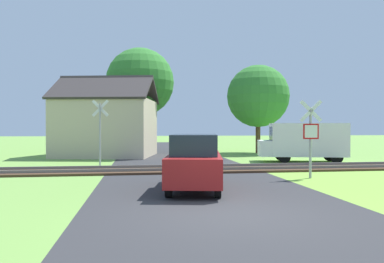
{
  "coord_description": "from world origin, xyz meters",
  "views": [
    {
      "loc": [
        -2.05,
        -8.38,
        2.0
      ],
      "look_at": [
        0.5,
        9.68,
        1.8
      ],
      "focal_mm": 35.0,
      "sensor_mm": 36.0,
      "label": 1
    }
  ],
  "objects_px": {
    "crossing_sign_far": "(100,128)",
    "tree_center": "(140,82)",
    "mail_truck": "(305,141)",
    "parked_car": "(195,162)",
    "house": "(107,126)",
    "tree_right": "(258,96)",
    "stop_sign_near": "(311,134)"
  },
  "relations": [
    {
      "from": "crossing_sign_far",
      "to": "parked_car",
      "type": "relative_size",
      "value": 0.81
    },
    {
      "from": "crossing_sign_far",
      "to": "tree_center",
      "type": "xyz_separation_m",
      "value": [
        2.06,
        10.61,
        3.64
      ]
    },
    {
      "from": "tree_center",
      "to": "parked_car",
      "type": "height_order",
      "value": "tree_center"
    },
    {
      "from": "house",
      "to": "tree_right",
      "type": "relative_size",
      "value": 1.1
    },
    {
      "from": "crossing_sign_far",
      "to": "house",
      "type": "height_order",
      "value": "house"
    },
    {
      "from": "tree_right",
      "to": "parked_car",
      "type": "xyz_separation_m",
      "value": [
        -7.38,
        -16.18,
        -3.52
      ]
    },
    {
      "from": "house",
      "to": "tree_right",
      "type": "xyz_separation_m",
      "value": [
        11.36,
        1.37,
        2.32
      ]
    },
    {
      "from": "stop_sign_near",
      "to": "house",
      "type": "relative_size",
      "value": 0.41
    },
    {
      "from": "tree_center",
      "to": "parked_car",
      "type": "xyz_separation_m",
      "value": [
        1.67,
        -18.4,
        -4.72
      ]
    },
    {
      "from": "crossing_sign_far",
      "to": "house",
      "type": "bearing_deg",
      "value": 102.77
    },
    {
      "from": "mail_truck",
      "to": "stop_sign_near",
      "type": "bearing_deg",
      "value": 170.54
    },
    {
      "from": "tree_center",
      "to": "tree_right",
      "type": "height_order",
      "value": "tree_center"
    },
    {
      "from": "house",
      "to": "parked_car",
      "type": "xyz_separation_m",
      "value": [
        3.98,
        -14.81,
        -1.2
      ]
    },
    {
      "from": "stop_sign_near",
      "to": "tree_right",
      "type": "height_order",
      "value": "tree_right"
    },
    {
      "from": "tree_center",
      "to": "stop_sign_near",
      "type": "bearing_deg",
      "value": -68.06
    },
    {
      "from": "mail_truck",
      "to": "parked_car",
      "type": "bearing_deg",
      "value": 151.95
    },
    {
      "from": "stop_sign_near",
      "to": "mail_truck",
      "type": "height_order",
      "value": "stop_sign_near"
    },
    {
      "from": "house",
      "to": "parked_car",
      "type": "relative_size",
      "value": 1.78
    },
    {
      "from": "tree_right",
      "to": "mail_truck",
      "type": "distance_m",
      "value": 8.11
    },
    {
      "from": "stop_sign_near",
      "to": "parked_car",
      "type": "bearing_deg",
      "value": 32.48
    },
    {
      "from": "crossing_sign_far",
      "to": "mail_truck",
      "type": "xyz_separation_m",
      "value": [
        11.48,
        0.93,
        -0.74
      ]
    },
    {
      "from": "stop_sign_near",
      "to": "tree_right",
      "type": "bearing_deg",
      "value": -90.1
    },
    {
      "from": "tree_right",
      "to": "parked_car",
      "type": "relative_size",
      "value": 1.62
    },
    {
      "from": "stop_sign_near",
      "to": "tree_center",
      "type": "bearing_deg",
      "value": -58.25
    },
    {
      "from": "tree_center",
      "to": "tree_right",
      "type": "distance_m",
      "value": 9.4
    },
    {
      "from": "house",
      "to": "mail_truck",
      "type": "xyz_separation_m",
      "value": [
        11.73,
        -6.08,
        -0.86
      ]
    },
    {
      "from": "tree_center",
      "to": "mail_truck",
      "type": "relative_size",
      "value": 1.6
    },
    {
      "from": "house",
      "to": "tree_right",
      "type": "distance_m",
      "value": 11.68
    },
    {
      "from": "crossing_sign_far",
      "to": "tree_center",
      "type": "distance_m",
      "value": 11.4
    },
    {
      "from": "house",
      "to": "tree_center",
      "type": "height_order",
      "value": "tree_center"
    },
    {
      "from": "house",
      "to": "parked_car",
      "type": "bearing_deg",
      "value": -63.61
    },
    {
      "from": "crossing_sign_far",
      "to": "house",
      "type": "distance_m",
      "value": 7.02
    }
  ]
}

